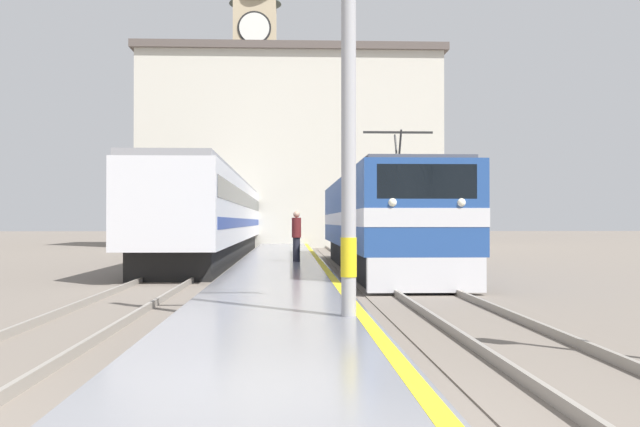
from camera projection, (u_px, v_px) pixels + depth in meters
ground_plane at (283, 257)px, 35.98m from camera, size 200.00×200.00×0.00m
platform at (282, 260)px, 30.99m from camera, size 3.10×140.00×0.29m
rail_track_near at (365, 262)px, 31.13m from camera, size 2.83×140.00×0.16m
rail_track_far at (206, 263)px, 30.85m from camera, size 2.83×140.00×0.16m
locomotive_train at (379, 221)px, 26.19m from camera, size 2.92×18.30×4.35m
passenger_train at (233, 217)px, 45.61m from camera, size 2.92×51.34×3.70m
catenary_mast at (356, 64)px, 11.40m from camera, size 2.57×0.25×7.61m
person_on_platform at (296, 235)px, 27.02m from camera, size 0.34×0.34×1.82m
clock_tower at (255, 95)px, 62.98m from camera, size 4.41×4.41×23.27m
station_building at (290, 150)px, 52.54m from camera, size 20.84×8.30×13.51m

